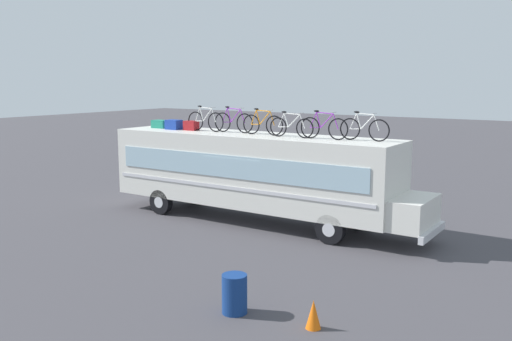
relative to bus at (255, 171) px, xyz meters
name	(u,v)px	position (x,y,z in m)	size (l,w,h in m)	color
ground_plane	(250,220)	(-0.19, 0.00, -1.89)	(120.00, 120.00, 0.00)	#423F44
bus	(255,171)	(0.00, 0.00, 0.00)	(12.40, 2.48, 3.23)	silver
luggage_bag_1	(161,124)	(-4.71, 0.13, 1.49)	(0.66, 0.46, 0.32)	#1E7F66
luggage_bag_2	(174,125)	(-3.81, -0.07, 1.52)	(0.60, 0.42, 0.38)	#193899
luggage_bag_3	(191,126)	(-2.99, 0.02, 1.52)	(0.55, 0.35, 0.37)	maroon
rooftop_bicycle_1	(205,121)	(-2.26, 0.00, 1.74)	(1.72, 0.44, 0.98)	black
rooftop_bicycle_2	(233,122)	(-1.05, 0.16, 1.74)	(1.75, 0.44, 0.98)	black
rooftop_bicycle_3	(263,124)	(0.34, 0.01, 1.73)	(1.69, 0.44, 0.95)	black
rooftop_bicycle_4	(291,127)	(1.63, -0.18, 1.71)	(1.71, 0.44, 0.89)	black
rooftop_bicycle_5	(324,127)	(2.83, -0.10, 1.73)	(1.75, 0.44, 0.95)	black
rooftop_bicycle_6	(364,129)	(4.12, 0.21, 1.73)	(1.71, 0.44, 0.95)	black
trash_bin	(235,294)	(4.20, -7.09, -1.45)	(0.57, 0.57, 0.89)	navy
traffic_cone	(313,314)	(6.05, -6.83, -1.58)	(0.33, 0.33, 0.63)	orange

